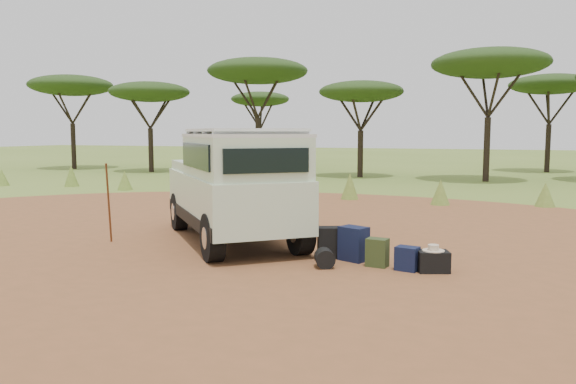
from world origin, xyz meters
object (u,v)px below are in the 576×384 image
(backpack_navy, at_px, (354,244))
(hard_case, at_px, (433,262))
(backpack_olive, at_px, (377,253))
(safari_vehicle, at_px, (235,188))
(backpack_black, at_px, (329,243))
(duffel_navy, at_px, (407,259))
(walking_staff, at_px, (109,203))

(backpack_navy, bearing_deg, hard_case, 9.66)
(backpack_navy, xyz_separation_m, hard_case, (1.40, -0.31, -0.13))
(backpack_olive, bearing_deg, safari_vehicle, 168.26)
(backpack_black, relative_size, backpack_navy, 0.92)
(backpack_black, relative_size, backpack_olive, 1.16)
(backpack_black, height_order, duffel_navy, backpack_black)
(backpack_olive, height_order, duffel_navy, backpack_olive)
(safari_vehicle, distance_m, walking_staff, 2.54)
(walking_staff, xyz_separation_m, hard_case, (6.37, 0.00, -0.65))
(safari_vehicle, relative_size, backpack_olive, 9.85)
(backpack_black, xyz_separation_m, backpack_olive, (0.95, -0.36, -0.04))
(duffel_navy, bearing_deg, safari_vehicle, 174.86)
(backpack_black, height_order, backpack_navy, backpack_navy)
(safari_vehicle, bearing_deg, walking_staff, -106.66)
(safari_vehicle, relative_size, duffel_navy, 11.93)
(walking_staff, bearing_deg, backpack_olive, -30.51)
(safari_vehicle, xyz_separation_m, backpack_olive, (3.18, -1.04, -0.87))
(safari_vehicle, relative_size, walking_staff, 2.84)
(safari_vehicle, distance_m, hard_case, 4.33)
(duffel_navy, relative_size, hard_case, 0.81)
(backpack_navy, bearing_deg, safari_vehicle, -173.39)
(backpack_olive, relative_size, hard_case, 0.98)
(backpack_navy, height_order, backpack_olive, backpack_navy)
(walking_staff, distance_m, hard_case, 6.41)
(safari_vehicle, xyz_separation_m, duffel_navy, (3.69, -1.13, -0.92))
(hard_case, bearing_deg, backpack_olive, 156.99)
(safari_vehicle, height_order, backpack_navy, safari_vehicle)
(hard_case, bearing_deg, safari_vehicle, 144.15)
(walking_staff, height_order, backpack_olive, walking_staff)
(walking_staff, relative_size, backpack_olive, 3.47)
(backpack_olive, distance_m, hard_case, 0.92)
(backpack_navy, bearing_deg, backpack_olive, -8.22)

